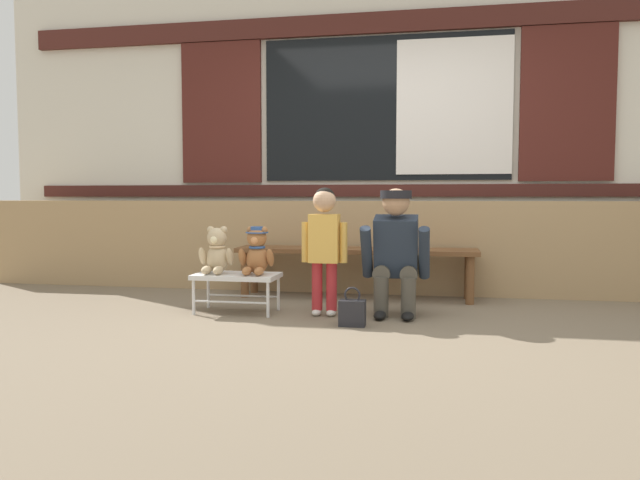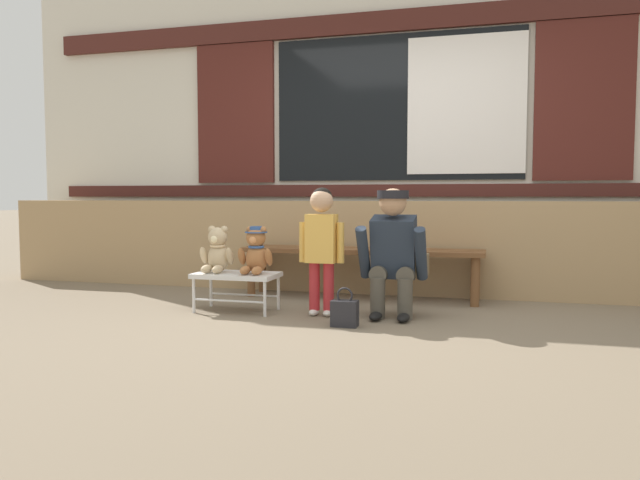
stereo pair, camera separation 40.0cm
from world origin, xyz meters
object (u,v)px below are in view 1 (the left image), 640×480
Objects in this scene: wooden_bench_long at (356,256)px; teddy_bear_with_hat at (257,252)px; teddy_bear_plain at (217,252)px; adult_crouching at (397,252)px; small_display_bench at (237,278)px; handbag_on_ground at (352,312)px; child_standing at (324,237)px.

teddy_bear_with_hat reaches higher than wooden_bench_long.
wooden_bench_long is 1.07m from teddy_bear_with_hat.
wooden_bench_long is 5.78× the size of teddy_bear_plain.
adult_crouching reaches higher than teddy_bear_with_hat.
handbag_on_ground is (0.94, -0.33, -0.17)m from small_display_bench.
handbag_on_ground is at bearing -52.51° from child_standing.
teddy_bear_plain and teddy_bear_with_hat have the same top height.
child_standing is 1.01× the size of adult_crouching.
child_standing is (0.84, 0.01, 0.13)m from teddy_bear_plain.
adult_crouching is at bearing 4.83° from small_display_bench.
wooden_bench_long reaches higher than handbag_on_ground.
adult_crouching is (0.53, 0.09, -0.11)m from child_standing.
wooden_bench_long is at bearing 46.25° from small_display_bench.
child_standing is 0.65m from handbag_on_ground.
teddy_bear_with_hat is at bearing -179.16° from child_standing.
adult_crouching is at bearing 9.88° from child_standing.
handbag_on_ground is at bearing -83.51° from wooden_bench_long.
teddy_bear_with_hat is 1.34× the size of handbag_on_ground.
wooden_bench_long is 5.78× the size of teddy_bear_with_hat.
child_standing is (0.52, 0.01, 0.12)m from teddy_bear_with_hat.
handbag_on_ground is (0.26, -0.34, -0.50)m from child_standing.
wooden_bench_long is 1.29m from teddy_bear_plain.
small_display_bench is 2.35× the size of handbag_on_ground.
handbag_on_ground is at bearing -19.14° from small_display_bench.
teddy_bear_plain is at bearing -175.79° from adult_crouching.
teddy_bear_plain reaches higher than small_display_bench.
teddy_bear_plain reaches higher than wooden_bench_long.
teddy_bear_plain is 0.85m from child_standing.
handbag_on_ground is at bearing -16.59° from teddy_bear_plain.
adult_crouching reaches higher than handbag_on_ground.
child_standing is (0.68, 0.01, 0.33)m from small_display_bench.
teddy_bear_with_hat is 1.06m from adult_crouching.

